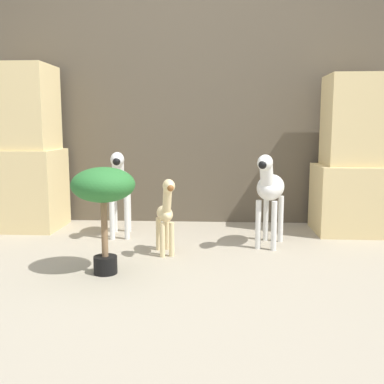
{
  "coord_description": "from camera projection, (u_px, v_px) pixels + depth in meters",
  "views": [
    {
      "loc": [
        0.27,
        -2.28,
        0.85
      ],
      "look_at": [
        0.07,
        1.0,
        0.36
      ],
      "focal_mm": 42.0,
      "sensor_mm": 36.0,
      "label": 1
    }
  ],
  "objects": [
    {
      "name": "ground_plane",
      "position": [
        167.0,
        287.0,
        2.39
      ],
      "size": [
        14.0,
        14.0,
        0.0
      ],
      "primitive_type": "plane",
      "color": "#9E937F"
    },
    {
      "name": "wall_back",
      "position": [
        188.0,
        97.0,
        3.9
      ],
      "size": [
        6.4,
        0.08,
        2.2
      ],
      "color": "brown",
      "rests_on": "ground_plane"
    },
    {
      "name": "rock_pillar_left",
      "position": [
        22.0,
        153.0,
        3.69
      ],
      "size": [
        0.6,
        0.51,
        1.34
      ],
      "color": "#DBC184",
      "rests_on": "ground_plane"
    },
    {
      "name": "rock_pillar_right",
      "position": [
        355.0,
        164.0,
        3.54
      ],
      "size": [
        0.6,
        0.51,
        1.24
      ],
      "color": "#DBC184",
      "rests_on": "ground_plane"
    },
    {
      "name": "zebra_right",
      "position": [
        270.0,
        188.0,
        3.14
      ],
      "size": [
        0.28,
        0.49,
        0.66
      ],
      "color": "silver",
      "rests_on": "ground_plane"
    },
    {
      "name": "zebra_left",
      "position": [
        120.0,
        183.0,
        3.42
      ],
      "size": [
        0.23,
        0.49,
        0.66
      ],
      "color": "silver",
      "rests_on": "ground_plane"
    },
    {
      "name": "giraffe_figurine",
      "position": [
        166.0,
        212.0,
        2.94
      ],
      "size": [
        0.19,
        0.37,
        0.52
      ],
      "color": "beige",
      "rests_on": "ground_plane"
    },
    {
      "name": "potted_palm_front",
      "position": [
        103.0,
        191.0,
        2.54
      ],
      "size": [
        0.36,
        0.36,
        0.62
      ],
      "color": "black",
      "rests_on": "ground_plane"
    }
  ]
}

